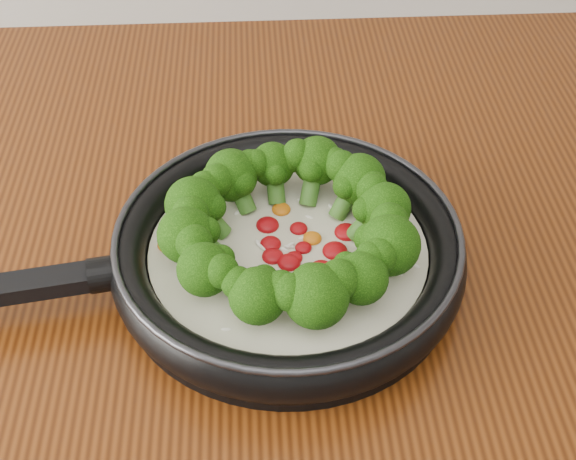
{
  "coord_description": "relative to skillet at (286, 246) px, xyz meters",
  "views": [
    {
      "loc": [
        -0.06,
        0.58,
        1.38
      ],
      "look_at": [
        -0.03,
        1.04,
        0.95
      ],
      "focal_mm": 48.26,
      "sensor_mm": 36.0,
      "label": 1
    }
  ],
  "objects": [
    {
      "name": "skillet",
      "position": [
        0.0,
        0.0,
        0.0
      ],
      "size": [
        0.48,
        0.34,
        0.08
      ],
      "color": "black",
      "rests_on": "counter"
    }
  ]
}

